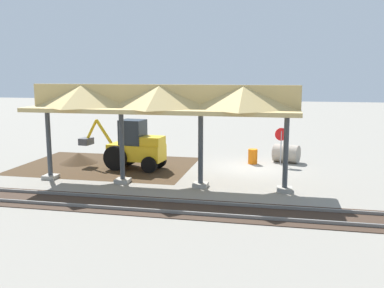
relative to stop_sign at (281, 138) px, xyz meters
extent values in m
plane|color=gray|center=(1.74, 1.11, -1.61)|extent=(120.00, 120.00, 0.00)
cube|color=#42301E|center=(10.09, 2.31, -1.60)|extent=(10.02, 7.00, 0.01)
cube|color=#9E998E|center=(-0.21, 5.85, -1.51)|extent=(0.70, 0.70, 0.20)
cylinder|color=#383D42|center=(-0.21, 5.85, 0.19)|extent=(0.24, 0.24, 3.60)
cube|color=#9E998E|center=(3.76, 5.85, -1.51)|extent=(0.70, 0.70, 0.20)
cylinder|color=#383D42|center=(3.76, 5.85, 0.19)|extent=(0.24, 0.24, 3.60)
cube|color=#9E998E|center=(7.73, 5.85, -1.51)|extent=(0.70, 0.70, 0.20)
cylinder|color=#383D42|center=(7.73, 5.85, 0.19)|extent=(0.24, 0.24, 3.60)
cube|color=#9E998E|center=(11.70, 5.85, -1.51)|extent=(0.70, 0.70, 0.20)
cylinder|color=#383D42|center=(11.70, 5.85, 0.19)|extent=(0.24, 0.24, 3.60)
cube|color=tan|center=(5.74, 5.85, 2.09)|extent=(13.11, 3.20, 0.20)
cube|color=tan|center=(5.74, 5.85, 2.74)|extent=(13.11, 0.20, 1.10)
pyramid|color=tan|center=(1.77, 5.85, 2.74)|extent=(3.57, 3.20, 1.10)
pyramid|color=tan|center=(5.74, 5.85, 2.74)|extent=(3.57, 3.20, 1.10)
pyramid|color=tan|center=(9.71, 5.85, 2.74)|extent=(3.57, 3.20, 1.10)
cube|color=slate|center=(1.74, 8.58, -1.53)|extent=(60.00, 0.08, 0.15)
cube|color=slate|center=(1.74, 10.02, -1.53)|extent=(60.00, 0.08, 0.15)
cube|color=#38281E|center=(1.74, 9.30, -1.59)|extent=(60.00, 2.58, 0.03)
cylinder|color=gray|center=(0.00, 0.00, -0.58)|extent=(0.06, 0.06, 2.05)
cylinder|color=red|center=(0.00, 0.00, 0.25)|extent=(0.75, 0.17, 0.76)
cube|color=yellow|center=(8.07, 2.73, -0.64)|extent=(3.33, 1.66, 0.90)
cube|color=#1E262D|center=(8.27, 2.71, 0.51)|extent=(1.43, 1.31, 1.40)
cube|color=yellow|center=(7.06, 2.85, 0.06)|extent=(1.27, 1.22, 0.50)
cylinder|color=black|center=(8.94, 1.91, -0.91)|extent=(1.43, 0.46, 1.40)
cylinder|color=black|center=(9.11, 3.33, -0.91)|extent=(1.43, 0.46, 1.40)
cylinder|color=black|center=(6.92, 2.21, -1.16)|extent=(0.93, 0.40, 0.90)
cylinder|color=black|center=(7.07, 3.50, -1.16)|extent=(0.93, 0.40, 0.90)
cylinder|color=yellow|center=(10.12, 2.50, 0.47)|extent=(1.08, 0.30, 1.41)
cylinder|color=yellow|center=(10.95, 2.40, 0.47)|extent=(0.90, 0.26, 1.38)
cube|color=#47474C|center=(11.32, 2.36, -0.17)|extent=(0.69, 0.86, 0.40)
cone|color=#42301E|center=(12.10, 1.89, -1.61)|extent=(4.72, 4.72, 1.22)
cylinder|color=#9E9384|center=(-0.34, -0.90, -1.06)|extent=(1.77, 1.51, 1.10)
cylinder|color=black|center=(0.37, -1.14, -1.06)|extent=(0.24, 0.68, 0.71)
cylinder|color=orange|center=(1.65, -0.02, -1.16)|extent=(0.56, 0.56, 0.90)
camera|label=1|loc=(0.07, 25.53, 3.84)|focal=40.00mm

